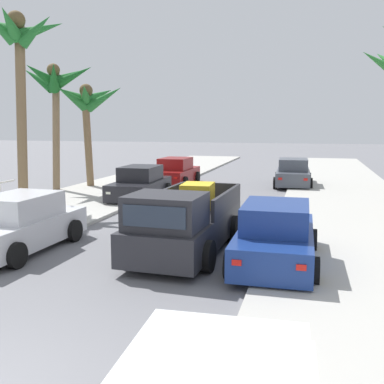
% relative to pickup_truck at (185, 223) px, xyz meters
% --- Properties ---
extents(sidewalk_left, '(5.35, 60.00, 0.12)m').
position_rel_pickup_truck_xyz_m(sidewalk_left, '(-6.68, 4.89, -0.74)').
color(sidewalk_left, '#B2AFA8').
rests_on(sidewalk_left, ground).
extents(sidewalk_right, '(5.35, 60.00, 0.12)m').
position_rel_pickup_truck_xyz_m(sidewalk_right, '(4.72, 4.89, -0.74)').
color(sidewalk_right, '#B2AFA8').
rests_on(sidewalk_right, ground).
extents(curb_left, '(0.16, 60.00, 0.10)m').
position_rel_pickup_truck_xyz_m(curb_left, '(-5.40, 4.89, -0.75)').
color(curb_left, silver).
rests_on(curb_left, ground).
extents(curb_right, '(0.16, 60.00, 0.10)m').
position_rel_pickup_truck_xyz_m(curb_right, '(3.44, 4.89, -0.75)').
color(curb_right, silver).
rests_on(curb_right, ground).
extents(pickup_truck, '(2.35, 5.27, 1.80)m').
position_rel_pickup_truck_xyz_m(pickup_truck, '(0.00, 0.00, 0.00)').
color(pickup_truck, '#28282D').
rests_on(pickup_truck, ground).
extents(car_left_near, '(2.09, 4.29, 1.54)m').
position_rel_pickup_truck_xyz_m(car_left_near, '(-4.40, -0.96, -0.09)').
color(car_left_near, silver).
rests_on(car_left_near, ground).
extents(car_right_near, '(2.14, 4.31, 1.54)m').
position_rel_pickup_truck_xyz_m(car_right_near, '(2.22, 14.12, -0.09)').
color(car_right_near, '#474C56').
rests_on(car_right_near, ground).
extents(car_left_mid, '(2.07, 4.28, 1.54)m').
position_rel_pickup_truck_xyz_m(car_left_mid, '(2.41, -0.43, -0.09)').
color(car_left_mid, navy).
rests_on(car_left_mid, ground).
extents(car_right_mid, '(2.11, 4.30, 1.54)m').
position_rel_pickup_truck_xyz_m(car_right_mid, '(-4.30, 7.65, -0.09)').
color(car_right_mid, black).
rests_on(car_right_mid, ground).
extents(car_left_far, '(2.04, 4.27, 1.54)m').
position_rel_pickup_truck_xyz_m(car_left_far, '(-4.27, 13.08, -0.09)').
color(car_left_far, maroon).
rests_on(car_left_far, ground).
extents(palm_tree_left_fore, '(3.31, 3.49, 7.94)m').
position_rel_pickup_truck_xyz_m(palm_tree_left_fore, '(-8.51, 5.22, 5.61)').
color(palm_tree_left_fore, brown).
rests_on(palm_tree_left_fore, ground).
extents(palm_tree_right_mid, '(4.14, 3.13, 6.44)m').
position_rel_pickup_truck_xyz_m(palm_tree_right_mid, '(-9.28, 9.05, 4.50)').
color(palm_tree_right_mid, '#846B4C').
rests_on(palm_tree_right_mid, ground).
extents(palm_tree_left_back, '(3.76, 4.09, 5.53)m').
position_rel_pickup_truck_xyz_m(palm_tree_left_back, '(-8.28, 10.42, 3.71)').
color(palm_tree_left_back, brown).
rests_on(palm_tree_left_back, ground).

